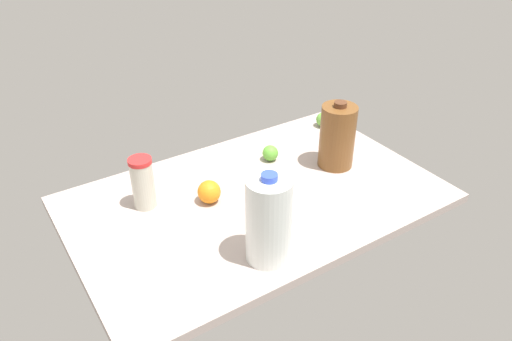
# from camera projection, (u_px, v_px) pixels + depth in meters

# --- Properties ---
(countertop) EXTENTS (1.20, 0.76, 0.03)m
(countertop) POSITION_uv_depth(u_px,v_px,m) (256.00, 200.00, 1.66)
(countertop) COLOR #B5A39D
(countertop) RESTS_ON ground
(chocolate_milk_jug) EXTENTS (0.13, 0.13, 0.25)m
(chocolate_milk_jug) POSITION_uv_depth(u_px,v_px,m) (337.00, 136.00, 1.76)
(chocolate_milk_jug) COLOR brown
(chocolate_milk_jug) RESTS_ON countertop
(tumbler_cup) EXTENTS (0.07, 0.07, 0.17)m
(tumbler_cup) POSITION_uv_depth(u_px,v_px,m) (143.00, 183.00, 1.56)
(tumbler_cup) COLOR beige
(tumbler_cup) RESTS_ON countertop
(milk_jug) EXTENTS (0.13, 0.13, 0.28)m
(milk_jug) POSITION_uv_depth(u_px,v_px,m) (269.00, 220.00, 1.33)
(milk_jug) COLOR white
(milk_jug) RESTS_ON countertop
(lime_beside_bowl) EXTENTS (0.06, 0.06, 0.06)m
(lime_beside_bowl) POSITION_uv_depth(u_px,v_px,m) (270.00, 153.00, 1.83)
(lime_beside_bowl) COLOR #60B338
(lime_beside_bowl) RESTS_ON countertop
(lime_far_back) EXTENTS (0.06, 0.06, 0.06)m
(lime_far_back) POSITION_uv_depth(u_px,v_px,m) (323.00, 120.00, 2.06)
(lime_far_back) COLOR #68B13F
(lime_far_back) RESTS_ON countertop
(orange_by_jug) EXTENTS (0.08, 0.08, 0.08)m
(orange_by_jug) POSITION_uv_depth(u_px,v_px,m) (209.00, 192.00, 1.61)
(orange_by_jug) COLOR orange
(orange_by_jug) RESTS_ON countertop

